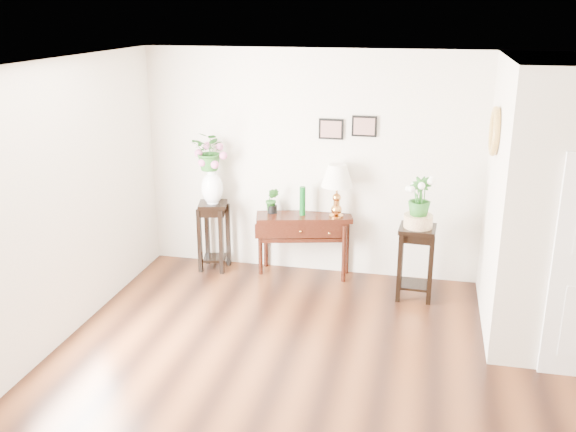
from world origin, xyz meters
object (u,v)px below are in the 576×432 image
(table_lamp, at_px, (337,190))
(plant_stand_b, at_px, (415,262))
(console_table, at_px, (304,245))
(plant_stand_a, at_px, (214,236))

(table_lamp, xyz_separation_m, plant_stand_b, (1.00, -0.39, -0.71))
(console_table, bearing_deg, plant_stand_a, 170.31)
(table_lamp, distance_m, plant_stand_a, 1.71)
(plant_stand_a, bearing_deg, console_table, 4.26)
(console_table, relative_size, plant_stand_a, 1.32)
(console_table, relative_size, plant_stand_b, 1.36)
(console_table, height_order, plant_stand_a, plant_stand_a)
(console_table, xyz_separation_m, plant_stand_a, (-1.16, -0.09, 0.05))
(console_table, relative_size, table_lamp, 1.75)
(table_lamp, bearing_deg, console_table, 180.00)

